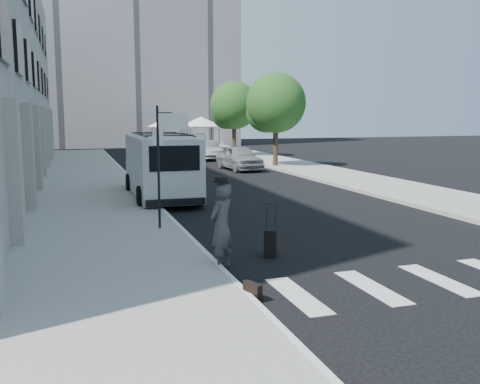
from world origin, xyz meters
TOP-DOWN VIEW (x-y plane):
  - ground at (0.00, 0.00)m, footprint 120.00×120.00m
  - sidewalk_left at (-4.25, 16.00)m, footprint 4.50×48.00m
  - sidewalk_right at (9.00, 20.00)m, footprint 4.00×56.00m
  - building_far at (2.00, 50.00)m, footprint 22.00×12.00m
  - sign_pole at (-2.36, 3.20)m, footprint 1.03×0.07m
  - tree_near at (7.50, 20.15)m, footprint 3.80×3.83m
  - tree_far at (7.50, 29.15)m, footprint 3.80×3.83m
  - tent_left at (4.00, 38.00)m, footprint 4.00×4.00m
  - tent_right at (7.20, 38.50)m, footprint 4.00×4.00m
  - businessman at (-1.90, -0.90)m, footprint 0.85×0.81m
  - briefcase at (-1.90, -3.00)m, footprint 0.26×0.45m
  - suitcase at (-0.46, -0.16)m, footprint 0.45×0.54m
  - cargo_van at (-1.50, 9.63)m, footprint 2.46×6.81m
  - parked_car_a at (5.00, 19.51)m, footprint 2.12×4.63m
  - parked_car_b at (5.00, 27.53)m, footprint 1.60×4.39m
  - parked_car_c at (6.04, 35.33)m, footprint 3.00×6.07m

SIDE VIEW (x-z plane):
  - ground at x=0.00m, z-range 0.00..0.00m
  - sidewalk_left at x=-4.25m, z-range 0.00..0.15m
  - sidewalk_right at x=9.00m, z-range 0.00..0.15m
  - briefcase at x=-1.90m, z-range 0.00..0.34m
  - suitcase at x=-0.46m, z-range -0.30..0.98m
  - parked_car_b at x=5.00m, z-range 0.00..1.44m
  - parked_car_a at x=5.00m, z-range 0.00..1.54m
  - parked_car_c at x=6.04m, z-range 0.00..1.70m
  - businessman at x=-1.90m, z-range 0.00..1.95m
  - cargo_van at x=-1.50m, z-range 0.04..2.57m
  - sign_pole at x=-2.36m, z-range 0.90..4.40m
  - tent_left at x=4.00m, z-range 1.11..4.31m
  - tent_right at x=7.20m, z-range 1.11..4.31m
  - tree_near at x=7.50m, z-range 0.96..6.99m
  - tree_far at x=7.50m, z-range 0.96..6.99m
  - building_far at x=2.00m, z-range 0.00..25.00m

